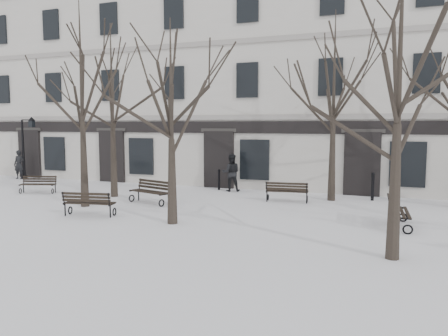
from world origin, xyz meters
The scene contains 17 objects.
ground centered at (0.00, 0.00, 0.00)m, with size 100.00×100.00×0.00m, color white.
building centered at (0.00, 12.96, 5.52)m, with size 40.40×10.20×11.40m.
tree_0 centered at (-6.56, 1.26, 4.97)m, with size 5.57×5.57×7.96m.
tree_1 centered at (-1.91, -0.17, 4.11)m, with size 4.61×4.61×6.58m.
tree_2 centered at (4.84, -1.62, 4.85)m, with size 5.43×5.43×7.76m.
tree_4 centered at (-6.88, 3.68, 4.77)m, with size 5.34×5.34×7.63m.
tree_5 centered at (2.39, 6.18, 4.97)m, with size 5.57×5.57×7.95m.
bench_0 centered at (-10.85, 3.24, 0.44)m, with size 1.69×1.09×0.81m.
bench_1 centered at (-5.20, -0.23, 0.49)m, with size 1.87×1.00×0.90m.
bench_3 centered at (-4.47, 2.78, 0.52)m, with size 1.99×1.20×0.95m.
bench_4 centered at (0.71, 5.05, 0.48)m, with size 1.80×0.84×0.88m.
bench_5 centered at (4.96, 1.93, 0.51)m, with size 0.78×1.91×0.95m.
lamp_post centered at (-15.47, 7.16, 2.12)m, with size 1.15×0.43×3.67m.
bollard_a centered at (-3.23, 7.26, 0.55)m, with size 0.13×0.13×1.04m.
bollard_b centered at (4.03, 6.79, 0.64)m, with size 0.15×0.15×1.21m.
pedestrian_a centered at (-15.97, 7.02, 0.00)m, with size 0.63×0.41×1.72m, color black.
pedestrian_b centered at (-2.51, 7.05, 0.00)m, with size 0.89×0.69×1.83m, color black.
Camera 1 is at (4.74, -12.70, 3.24)m, focal length 35.00 mm.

